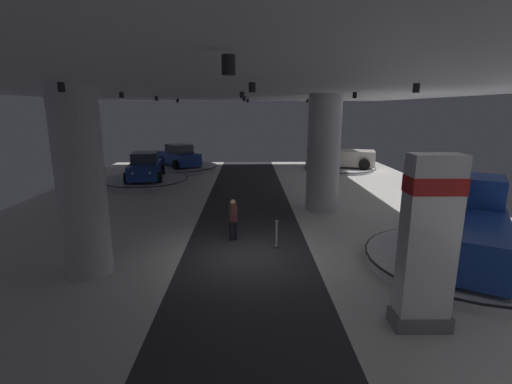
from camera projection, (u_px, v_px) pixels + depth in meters
The scene contains 15 objects.
ground at pixel (247, 258), 12.10m from camera, with size 24.00×44.00×0.06m.
ceiling_with_spotlights at pixel (246, 84), 10.84m from camera, with size 24.00×44.00×0.39m.
column_left at pixel (81, 183), 10.40m from camera, with size 1.34×1.34×5.50m.
column_right at pixel (324, 154), 17.23m from camera, with size 1.56×1.56×5.50m.
brand_sign_pylon at pixel (428, 242), 7.79m from camera, with size 1.28×0.67×3.94m.
display_platform_deep_right at pixel (339, 168), 29.35m from camera, with size 5.68×5.68×0.23m.
pickup_truck_deep_right at pixel (336, 155), 29.19m from camera, with size 5.66×3.72×2.30m.
display_platform_deep_left at pixel (179, 168), 28.98m from camera, with size 6.01×6.01×0.38m.
display_car_deep_left at pixel (179, 156), 28.75m from camera, with size 3.97×4.44×1.71m.
display_platform_far_left at pixel (146, 181), 23.74m from camera, with size 5.38×5.38×0.36m.
display_car_far_left at pixel (145, 167), 23.56m from camera, with size 2.73×4.43×1.71m.
display_platform_near_right at pixel (463, 262), 11.25m from camera, with size 5.88×5.88×0.34m.
pickup_truck_near_right at pixel (468, 226), 11.27m from camera, with size 4.60×5.62×2.30m.
visitor_walking_near at pixel (233, 217), 13.44m from camera, with size 0.32×0.32×1.59m.
stanchion_a at pixel (277, 237), 12.88m from camera, with size 0.28×0.28×1.01m.
Camera 1 is at (0.04, -11.30, 4.84)m, focal length 25.42 mm.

